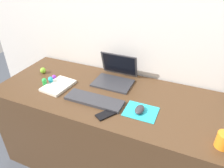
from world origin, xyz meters
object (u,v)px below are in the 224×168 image
(toy_figurine_cyan, at_px, (51,80))
(toy_figurine_lime, at_px, (43,70))
(keyboard, at_px, (94,100))
(coffee_mug, at_px, (224,140))
(toy_figurine_green, at_px, (44,82))
(laptop, at_px, (116,75))
(notebook_pad, at_px, (58,86))
(cell_phone, at_px, (106,114))
(mouse, at_px, (140,109))
(toy_figurine_purple, at_px, (54,77))

(toy_figurine_cyan, height_order, toy_figurine_lime, toy_figurine_cyan)
(keyboard, relative_size, coffee_mug, 4.61)
(toy_figurine_green, bearing_deg, keyboard, -4.07)
(laptop, relative_size, notebook_pad, 1.25)
(cell_phone, xyz_separation_m, toy_figurine_green, (-0.58, 0.13, 0.03))
(cell_phone, height_order, toy_figurine_lime, toy_figurine_lime)
(keyboard, relative_size, notebook_pad, 1.71)
(mouse, relative_size, toy_figurine_cyan, 1.56)
(keyboard, relative_size, toy_figurine_purple, 9.99)
(toy_figurine_green, bearing_deg, laptop, 31.75)
(cell_phone, bearing_deg, coffee_mug, 32.55)
(laptop, bearing_deg, mouse, -46.71)
(coffee_mug, distance_m, toy_figurine_green, 1.26)
(toy_figurine_purple, relative_size, toy_figurine_lime, 0.79)
(laptop, xyz_separation_m, cell_phone, (0.11, -0.42, -0.05))
(toy_figurine_cyan, bearing_deg, mouse, -4.80)
(toy_figurine_cyan, bearing_deg, coffee_mug, -7.69)
(toy_figurine_lime, bearing_deg, toy_figurine_green, -47.81)
(laptop, relative_size, mouse, 3.12)
(cell_phone, xyz_separation_m, toy_figurine_purple, (-0.57, 0.24, 0.02))
(notebook_pad, bearing_deg, toy_figurine_cyan, 175.32)
(cell_phone, height_order, coffee_mug, coffee_mug)
(toy_figurine_purple, bearing_deg, keyboard, -17.62)
(mouse, distance_m, toy_figurine_green, 0.77)
(toy_figurine_lime, bearing_deg, toy_figurine_cyan, -34.51)
(notebook_pad, height_order, toy_figurine_purple, toy_figurine_purple)
(cell_phone, xyz_separation_m, toy_figurine_lime, (-0.73, 0.29, 0.02))
(keyboard, relative_size, toy_figurine_green, 6.31)
(mouse, bearing_deg, toy_figurine_cyan, 175.20)
(toy_figurine_purple, distance_m, toy_figurine_green, 0.11)
(toy_figurine_lime, bearing_deg, mouse, -11.15)
(mouse, distance_m, toy_figurine_purple, 0.77)
(toy_figurine_cyan, bearing_deg, toy_figurine_purple, 105.71)
(laptop, xyz_separation_m, toy_figurine_green, (-0.47, -0.29, -0.02))
(notebook_pad, height_order, toy_figurine_lime, toy_figurine_lime)
(laptop, distance_m, notebook_pad, 0.45)
(coffee_mug, height_order, toy_figurine_purple, coffee_mug)
(toy_figurine_cyan, height_order, toy_figurine_purple, toy_figurine_cyan)
(cell_phone, distance_m, toy_figurine_lime, 0.78)
(cell_phone, bearing_deg, notebook_pad, -166.64)
(mouse, bearing_deg, laptop, 133.29)
(laptop, bearing_deg, keyboard, -94.78)
(notebook_pad, distance_m, toy_figurine_purple, 0.13)
(keyboard, distance_m, cell_phone, 0.17)
(mouse, height_order, toy_figurine_green, toy_figurine_green)
(mouse, distance_m, cell_phone, 0.22)
(laptop, height_order, notebook_pad, laptop)
(notebook_pad, relative_size, toy_figurine_lime, 4.63)
(laptop, distance_m, toy_figurine_green, 0.56)
(keyboard, bearing_deg, cell_phone, -36.44)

